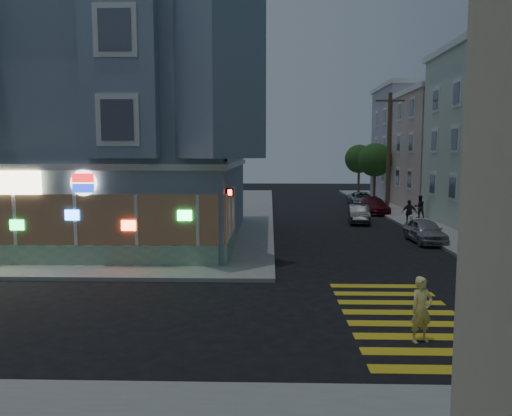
{
  "coord_description": "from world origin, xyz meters",
  "views": [
    {
      "loc": [
        2.8,
        -15.17,
        4.54
      ],
      "look_at": [
        2.23,
        5.07,
        2.31
      ],
      "focal_mm": 35.0,
      "sensor_mm": 36.0,
      "label": 1
    }
  ],
  "objects_px": {
    "traffic_signal": "(223,176)",
    "fire_hydrant": "(411,220)",
    "street_tree_far": "(359,159)",
    "parked_car_c": "(375,206)",
    "parked_car_d": "(362,199)",
    "running_child": "(421,310)",
    "street_tree_near": "(375,160)",
    "utility_pole": "(389,150)",
    "pedestrian_b": "(409,213)",
    "pedestrian_a": "(420,207)",
    "parked_car_a": "(425,231)",
    "parked_car_b": "(359,214)"
  },
  "relations": [
    {
      "from": "running_child",
      "to": "traffic_signal",
      "type": "xyz_separation_m",
      "value": [
        -5.53,
        8.28,
        2.83
      ]
    },
    {
      "from": "running_child",
      "to": "pedestrian_a",
      "type": "height_order",
      "value": "pedestrian_a"
    },
    {
      "from": "pedestrian_a",
      "to": "parked_car_a",
      "type": "height_order",
      "value": "pedestrian_a"
    },
    {
      "from": "parked_car_b",
      "to": "traffic_signal",
      "type": "distance_m",
      "value": 14.92
    },
    {
      "from": "parked_car_d",
      "to": "running_child",
      "type": "bearing_deg",
      "value": -97.96
    },
    {
      "from": "utility_pole",
      "to": "pedestrian_a",
      "type": "xyz_separation_m",
      "value": [
        1.0,
        -5.09,
        -3.88
      ]
    },
    {
      "from": "traffic_signal",
      "to": "fire_hydrant",
      "type": "xyz_separation_m",
      "value": [
        10.38,
        9.92,
        -3.1
      ]
    },
    {
      "from": "street_tree_near",
      "to": "pedestrian_a",
      "type": "xyz_separation_m",
      "value": [
        0.8,
        -11.09,
        -3.02
      ]
    },
    {
      "from": "utility_pole",
      "to": "parked_car_b",
      "type": "relative_size",
      "value": 2.51
    },
    {
      "from": "pedestrian_b",
      "to": "pedestrian_a",
      "type": "bearing_deg",
      "value": -112.77
    },
    {
      "from": "fire_hydrant",
      "to": "pedestrian_a",
      "type": "bearing_deg",
      "value": 67.56
    },
    {
      "from": "pedestrian_a",
      "to": "traffic_signal",
      "type": "xyz_separation_m",
      "value": [
        -12.08,
        -14.04,
        2.71
      ]
    },
    {
      "from": "street_tree_far",
      "to": "pedestrian_a",
      "type": "relative_size",
      "value": 3.46
    },
    {
      "from": "running_child",
      "to": "pedestrian_a",
      "type": "distance_m",
      "value": 23.26
    },
    {
      "from": "running_child",
      "to": "pedestrian_b",
      "type": "height_order",
      "value": "pedestrian_b"
    },
    {
      "from": "street_tree_near",
      "to": "parked_car_d",
      "type": "distance_m",
      "value": 4.31
    },
    {
      "from": "traffic_signal",
      "to": "street_tree_near",
      "type": "bearing_deg",
      "value": 47.21
    },
    {
      "from": "fire_hydrant",
      "to": "street_tree_near",
      "type": "bearing_deg",
      "value": 86.61
    },
    {
      "from": "parked_car_d",
      "to": "parked_car_a",
      "type": "bearing_deg",
      "value": -90.19
    },
    {
      "from": "utility_pole",
      "to": "running_child",
      "type": "xyz_separation_m",
      "value": [
        -5.54,
        -27.41,
        -4.0
      ]
    },
    {
      "from": "utility_pole",
      "to": "traffic_signal",
      "type": "relative_size",
      "value": 1.75
    },
    {
      "from": "parked_car_a",
      "to": "parked_car_c",
      "type": "xyz_separation_m",
      "value": [
        0.0,
        12.36,
        -0.02
      ]
    },
    {
      "from": "running_child",
      "to": "parked_car_a",
      "type": "relative_size",
      "value": 0.45
    },
    {
      "from": "utility_pole",
      "to": "parked_car_a",
      "type": "height_order",
      "value": "utility_pole"
    },
    {
      "from": "street_tree_far",
      "to": "pedestrian_a",
      "type": "bearing_deg",
      "value": -87.6
    },
    {
      "from": "pedestrian_a",
      "to": "parked_car_c",
      "type": "distance_m",
      "value": 4.28
    },
    {
      "from": "street_tree_far",
      "to": "parked_car_c",
      "type": "height_order",
      "value": "street_tree_far"
    },
    {
      "from": "street_tree_near",
      "to": "pedestrian_a",
      "type": "relative_size",
      "value": 3.46
    },
    {
      "from": "street_tree_far",
      "to": "parked_car_c",
      "type": "bearing_deg",
      "value": -95.53
    },
    {
      "from": "parked_car_c",
      "to": "fire_hydrant",
      "type": "height_order",
      "value": "parked_car_c"
    },
    {
      "from": "street_tree_far",
      "to": "pedestrian_b",
      "type": "relative_size",
      "value": 3.38
    },
    {
      "from": "parked_car_c",
      "to": "traffic_signal",
      "type": "relative_size",
      "value": 0.79
    },
    {
      "from": "running_child",
      "to": "parked_car_b",
      "type": "height_order",
      "value": "running_child"
    },
    {
      "from": "running_child",
      "to": "parked_car_c",
      "type": "bearing_deg",
      "value": 60.59
    },
    {
      "from": "traffic_signal",
      "to": "running_child",
      "type": "bearing_deg",
      "value": -74.86
    },
    {
      "from": "parked_car_a",
      "to": "traffic_signal",
      "type": "bearing_deg",
      "value": -153.73
    },
    {
      "from": "parked_car_b",
      "to": "fire_hydrant",
      "type": "xyz_separation_m",
      "value": [
        2.7,
        -2.51,
        -0.06
      ]
    },
    {
      "from": "street_tree_far",
      "to": "pedestrian_b",
      "type": "xyz_separation_m",
      "value": [
        -0.9,
        -22.75,
        -3.0
      ]
    },
    {
      "from": "pedestrian_b",
      "to": "parked_car_d",
      "type": "relative_size",
      "value": 0.36
    },
    {
      "from": "running_child",
      "to": "pedestrian_b",
      "type": "xyz_separation_m",
      "value": [
        4.84,
        18.66,
        0.13
      ]
    },
    {
      "from": "running_child",
      "to": "traffic_signal",
      "type": "height_order",
      "value": "traffic_signal"
    },
    {
      "from": "street_tree_near",
      "to": "parked_car_c",
      "type": "relative_size",
      "value": 1.3
    },
    {
      "from": "parked_car_d",
      "to": "fire_hydrant",
      "type": "relative_size",
      "value": 6.11
    },
    {
      "from": "parked_car_c",
      "to": "street_tree_near",
      "type": "bearing_deg",
      "value": 76.33
    },
    {
      "from": "street_tree_near",
      "to": "running_child",
      "type": "relative_size",
      "value": 3.31
    },
    {
      "from": "parked_car_a",
      "to": "parked_car_c",
      "type": "distance_m",
      "value": 12.36
    },
    {
      "from": "street_tree_far",
      "to": "utility_pole",
      "type": "bearing_deg",
      "value": -90.82
    },
    {
      "from": "pedestrian_b",
      "to": "street_tree_near",
      "type": "bearing_deg",
      "value": -91.31
    },
    {
      "from": "street_tree_near",
      "to": "street_tree_far",
      "type": "height_order",
      "value": "same"
    },
    {
      "from": "running_child",
      "to": "parked_car_b",
      "type": "relative_size",
      "value": 0.45
    }
  ]
}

